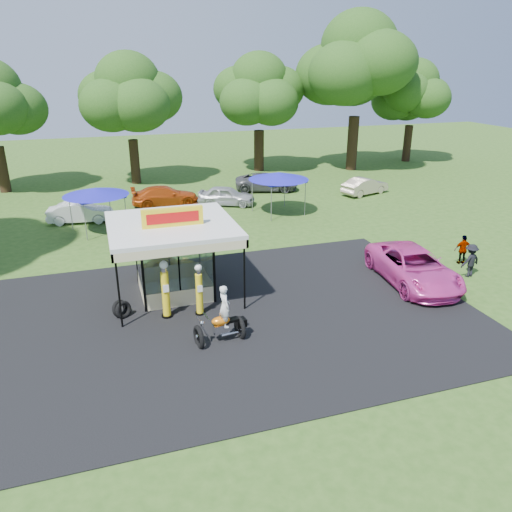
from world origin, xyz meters
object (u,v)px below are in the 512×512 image
at_px(bg_car_b, 165,196).
at_px(tent_east, 279,176).
at_px(bg_car_e, 365,186).
at_px(tent_west, 96,192).
at_px(gas_pump_right, 199,291).
at_px(bg_car_c, 226,196).
at_px(bg_car_d, 267,182).
at_px(a_frame_sign, 447,289).
at_px(spectator_east_a, 470,260).
at_px(gas_station_kiosk, 173,257).
at_px(pink_sedan, 413,267).
at_px(gas_pump_left, 165,291).
at_px(bg_car_a, 80,212).
at_px(spectator_east_b, 463,250).
at_px(kiosk_car, 168,266).
at_px(motorcycle, 223,319).

relative_size(bg_car_b, tent_east, 1.17).
xyz_separation_m(bg_car_e, tent_west, (-20.50, -3.21, 1.83)).
distance_m(gas_pump_right, bg_car_b, 17.79).
bearing_deg(bg_car_c, bg_car_d, -26.57).
xyz_separation_m(gas_pump_right, a_frame_sign, (10.76, -1.95, -0.63)).
height_order(spectator_east_a, bg_car_e, spectator_east_a).
height_order(a_frame_sign, spectator_east_a, spectator_east_a).
height_order(gas_station_kiosk, pink_sedan, gas_station_kiosk).
bearing_deg(bg_car_d, bg_car_e, -100.47).
bearing_deg(gas_pump_right, bg_car_c, 71.51).
bearing_deg(a_frame_sign, tent_west, 127.46).
relative_size(bg_car_c, tent_west, 1.05).
relative_size(gas_station_kiosk, gas_pump_left, 2.15).
height_order(bg_car_c, bg_car_e, bg_car_c).
xyz_separation_m(gas_pump_right, spectator_east_a, (13.47, -0.14, -0.26)).
xyz_separation_m(gas_station_kiosk, spectator_east_a, (14.11, -2.54, -0.95)).
height_order(gas_pump_left, spectator_east_a, gas_pump_left).
bearing_deg(bg_car_a, bg_car_b, -59.67).
relative_size(pink_sedan, bg_car_d, 1.16).
xyz_separation_m(bg_car_c, tent_west, (-9.13, -3.48, 1.80)).
bearing_deg(spectator_east_b, gas_pump_left, 18.83).
relative_size(gas_pump_right, kiosk_car, 0.81).
bearing_deg(gas_pump_right, gas_pump_left, 172.21).
bearing_deg(kiosk_car, bg_car_e, -56.72).
bearing_deg(gas_pump_right, gas_station_kiosk, 104.92).
distance_m(motorcycle, a_frame_sign, 10.37).
bearing_deg(bg_car_d, gas_station_kiosk, 165.52).
xyz_separation_m(spectator_east_a, tent_east, (-5.10, 13.31, 1.78)).
relative_size(kiosk_car, bg_car_b, 0.58).
xyz_separation_m(spectator_east_b, bg_car_c, (-8.78, 15.03, -0.08)).
bearing_deg(bg_car_b, kiosk_car, 173.82).
xyz_separation_m(pink_sedan, bg_car_c, (-4.88, 16.32, -0.11)).
bearing_deg(spectator_east_b, bg_car_c, -45.10).
bearing_deg(gas_pump_right, kiosk_car, 97.91).
xyz_separation_m(bg_car_a, bg_car_c, (10.25, 1.17, 0.02)).
bearing_deg(gas_pump_left, gas_pump_right, -7.79).
bearing_deg(pink_sedan, gas_pump_right, -173.72).
height_order(gas_pump_right, spectator_east_b, gas_pump_right).
height_order(gas_station_kiosk, motorcycle, gas_station_kiosk).
distance_m(gas_station_kiosk, a_frame_sign, 12.27).
bearing_deg(bg_car_c, spectator_east_a, -128.53).
relative_size(a_frame_sign, spectator_east_a, 0.56).
height_order(pink_sedan, spectator_east_a, spectator_east_a).
height_order(pink_sedan, bg_car_a, pink_sedan).
bearing_deg(gas_pump_right, pink_sedan, 0.23).
xyz_separation_m(kiosk_car, bg_car_b, (1.81, 13.14, 0.23)).
relative_size(motorcycle, bg_car_e, 0.58).
bearing_deg(bg_car_c, gas_pump_left, -177.27).
relative_size(kiosk_car, spectator_east_b, 1.79).
xyz_separation_m(pink_sedan, bg_car_d, (-0.58, 19.66, -0.11)).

